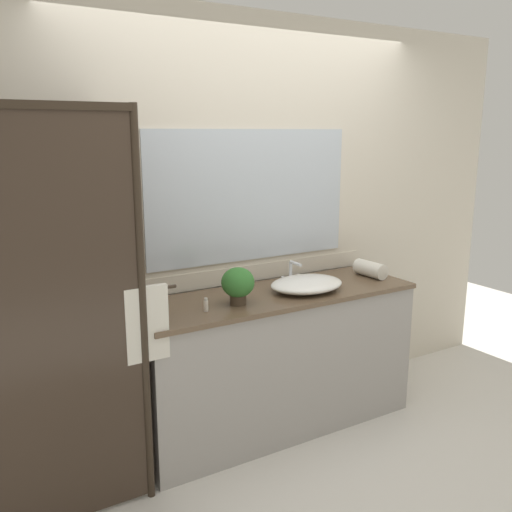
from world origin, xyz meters
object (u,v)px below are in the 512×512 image
object	(u,v)px
sink_basin	(307,284)
potted_plant	(238,284)
amenity_bottle_body_wash	(159,313)
amenity_bottle_lotion	(206,305)
rolled_towel_near_edge	(370,269)
faucet	(291,277)

from	to	relation	value
sink_basin	potted_plant	xyz separation A→B (m)	(-0.50, -0.02, 0.08)
potted_plant	amenity_bottle_body_wash	world-z (taller)	potted_plant
sink_basin	amenity_bottle_body_wash	bearing A→B (deg)	-176.79
amenity_bottle_lotion	rolled_towel_near_edge	distance (m)	1.30
faucet	amenity_bottle_lotion	size ratio (longest dim) A/B	2.22
amenity_bottle_lotion	sink_basin	bearing A→B (deg)	3.63
sink_basin	amenity_bottle_lotion	size ratio (longest dim) A/B	6.27
potted_plant	rolled_towel_near_edge	world-z (taller)	potted_plant
amenity_bottle_body_wash	faucet	bearing A→B (deg)	12.83
potted_plant	amenity_bottle_lotion	bearing A→B (deg)	-174.22
amenity_bottle_body_wash	rolled_towel_near_edge	size ratio (longest dim) A/B	0.36
sink_basin	potted_plant	bearing A→B (deg)	-177.30
potted_plant	amenity_bottle_body_wash	distance (m)	0.50
faucet	potted_plant	bearing A→B (deg)	-158.80
amenity_bottle_lotion	faucet	bearing A→B (deg)	16.81
sink_basin	amenity_bottle_lotion	distance (m)	0.72
faucet	potted_plant	world-z (taller)	potted_plant
potted_plant	faucet	bearing A→B (deg)	21.20
amenity_bottle_body_wash	sink_basin	bearing A→B (deg)	3.21
amenity_bottle_body_wash	rolled_towel_near_edge	distance (m)	1.58
potted_plant	amenity_bottle_body_wash	xyz separation A→B (m)	(-0.49, -0.03, -0.08)
faucet	potted_plant	distance (m)	0.54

